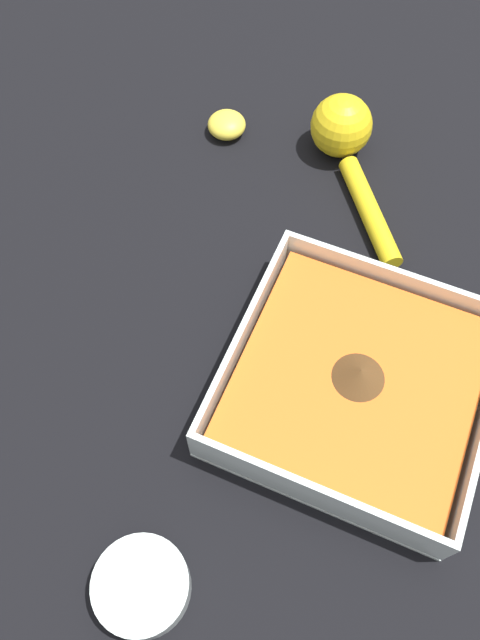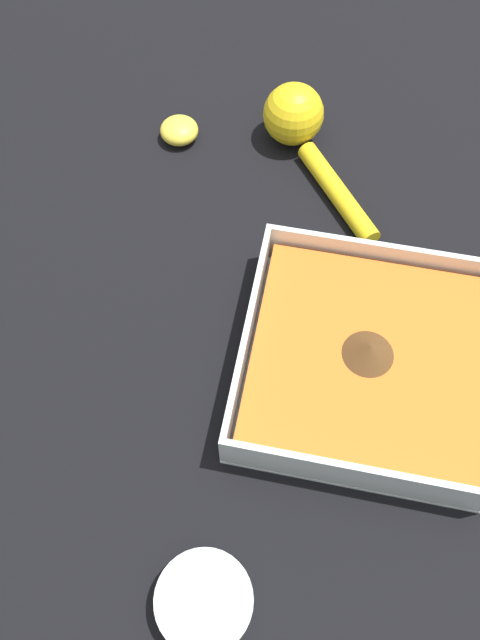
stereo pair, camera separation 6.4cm
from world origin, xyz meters
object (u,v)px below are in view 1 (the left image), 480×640
square_dish (355,385)px  lemon_half (227,125)px  spice_bowl (142,586)px  lemon_squeezer (346,140)px

square_dish → lemon_half: bearing=-137.1°
spice_bowl → lemon_half: size_ratio=1.70×
lemon_squeezer → spice_bowl: bearing=142.8°
spice_bowl → lemon_squeezer: lemon_squeezer is taller
square_dish → lemon_squeezer: (-0.30, -0.11, 0.01)m
lemon_half → lemon_squeezer: bearing=95.5°
lemon_squeezer → lemon_half: lemon_squeezer is taller
lemon_half → square_dish: bearing=42.9°
square_dish → lemon_half: (-0.28, -0.26, -0.01)m
spice_bowl → lemon_half: (-0.53, -0.15, -0.00)m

